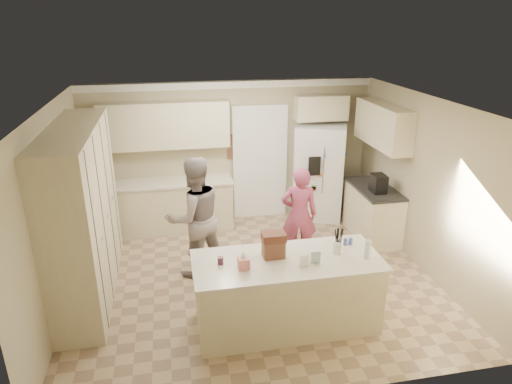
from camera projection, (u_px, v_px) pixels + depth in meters
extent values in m
cube|color=tan|center=(254.00, 280.00, 6.78)|extent=(5.20, 4.60, 0.02)
cube|color=white|center=(254.00, 103.00, 5.83)|extent=(5.20, 4.60, 0.02)
cube|color=tan|center=(230.00, 152.00, 8.42)|extent=(5.20, 0.02, 2.60)
cube|color=tan|center=(301.00, 290.00, 4.19)|extent=(5.20, 0.02, 2.60)
cube|color=tan|center=(54.00, 213.00, 5.84)|extent=(0.02, 4.60, 2.60)
cube|color=tan|center=(426.00, 185.00, 6.77)|extent=(0.02, 4.60, 2.60)
cube|color=white|center=(229.00, 85.00, 7.93)|extent=(5.20, 0.08, 0.12)
cube|color=beige|center=(83.00, 214.00, 6.12)|extent=(0.60, 2.60, 2.35)
cube|color=beige|center=(171.00, 206.00, 8.24)|extent=(2.20, 0.60, 0.88)
cube|color=silver|center=(169.00, 182.00, 8.06)|extent=(2.24, 0.63, 0.04)
cube|color=beige|center=(165.00, 125.00, 7.82)|extent=(2.20, 0.35, 0.80)
cube|color=black|center=(260.00, 164.00, 8.58)|extent=(0.90, 0.06, 2.10)
cube|color=white|center=(260.00, 164.00, 8.55)|extent=(1.02, 0.03, 2.22)
cube|color=brown|center=(231.00, 139.00, 8.29)|extent=(0.15, 0.02, 0.20)
cube|color=brown|center=(232.00, 154.00, 8.39)|extent=(0.15, 0.02, 0.20)
cube|color=white|center=(319.00, 172.00, 8.59)|extent=(1.09, 0.98, 1.80)
cube|color=gray|center=(325.00, 178.00, 8.26)|extent=(0.02, 0.02, 1.78)
cube|color=black|center=(314.00, 166.00, 8.13)|extent=(0.22, 0.03, 0.35)
cylinder|color=silver|center=(323.00, 171.00, 8.19)|extent=(0.02, 0.02, 0.85)
cylinder|color=silver|center=(329.00, 171.00, 8.21)|extent=(0.02, 0.02, 0.85)
cube|color=beige|center=(321.00, 108.00, 8.25)|extent=(0.95, 0.35, 0.45)
cube|color=beige|center=(373.00, 213.00, 7.94)|extent=(0.60, 1.20, 0.88)
cube|color=#2D2B28|center=(374.00, 189.00, 7.78)|extent=(0.63, 1.24, 0.04)
cube|color=beige|center=(383.00, 125.00, 7.60)|extent=(0.35, 1.50, 0.70)
cube|color=black|center=(378.00, 183.00, 7.52)|extent=(0.22, 0.28, 0.30)
cube|color=beige|center=(286.00, 294.00, 5.65)|extent=(2.20, 0.90, 0.88)
cube|color=silver|center=(287.00, 261.00, 5.48)|extent=(2.28, 0.96, 0.05)
cylinder|color=white|center=(338.00, 247.00, 5.61)|extent=(0.13, 0.13, 0.15)
cube|color=#E28281|center=(244.00, 263.00, 5.26)|extent=(0.13, 0.13, 0.14)
cone|color=white|center=(244.00, 255.00, 5.22)|extent=(0.08, 0.08, 0.08)
cube|color=brown|center=(273.00, 249.00, 5.50)|extent=(0.26, 0.18, 0.22)
cube|color=#592D1E|center=(274.00, 237.00, 5.44)|extent=(0.28, 0.20, 0.10)
cylinder|color=#59263F|center=(221.00, 261.00, 5.36)|extent=(0.07, 0.07, 0.09)
cube|color=white|center=(304.00, 261.00, 5.29)|extent=(0.12, 0.06, 0.16)
cube|color=silver|center=(315.00, 257.00, 5.36)|extent=(0.12, 0.05, 0.16)
cylinder|color=silver|center=(368.00, 249.00, 5.46)|extent=(0.07, 0.07, 0.24)
cylinder|color=#4353A5|center=(345.00, 242.00, 5.80)|extent=(0.05, 0.05, 0.09)
cylinder|color=#4353A5|center=(351.00, 241.00, 5.82)|extent=(0.05, 0.05, 0.09)
imported|color=#9A9591|center=(195.00, 217.00, 6.63)|extent=(1.07, 0.95, 1.83)
imported|color=#AA4358|center=(299.00, 215.00, 7.06)|extent=(0.63, 0.48, 1.55)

